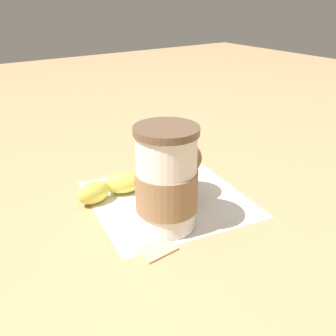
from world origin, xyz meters
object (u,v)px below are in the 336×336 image
at_px(coffee_cup, 166,182).
at_px(banana, 125,184).
at_px(muffin, 177,166).
at_px(sugar_packet, 157,249).

bearing_deg(coffee_cup, banana, 1.06).
xyz_separation_m(muffin, banana, (0.06, 0.07, -0.04)).
relative_size(coffee_cup, muffin, 1.53).
distance_m(coffee_cup, banana, 0.13).
bearing_deg(muffin, banana, 50.12).
xyz_separation_m(coffee_cup, banana, (0.12, 0.00, -0.05)).
relative_size(muffin, sugar_packet, 2.00).
height_order(coffee_cup, sugar_packet, coffee_cup).
height_order(muffin, sugar_packet, muffin).
bearing_deg(sugar_packet, coffee_cup, -46.24).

